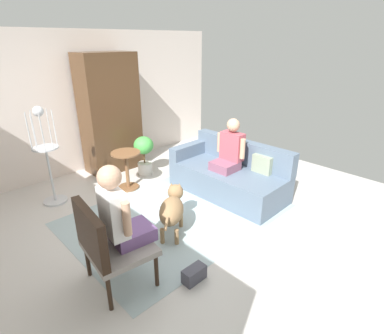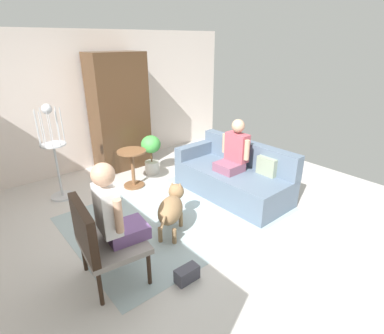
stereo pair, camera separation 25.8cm
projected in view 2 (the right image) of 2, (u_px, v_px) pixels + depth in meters
The scene contains 13 objects.
ground_plane at pixel (179, 217), 4.43m from camera, with size 6.79×6.79×0.00m, color beige.
back_wall at pixel (92, 102), 5.82m from camera, with size 6.26×0.12×2.55m, color silver.
area_rug at pixel (178, 214), 4.51m from camera, with size 2.99×2.17×0.01m, color #9EB2B7.
couch at pixel (233, 176), 5.01m from camera, with size 0.94×1.91×0.84m.
armchair at pixel (100, 238), 3.05m from camera, with size 0.69×0.75×0.96m.
person_on_couch at pixel (235, 151), 4.79m from camera, with size 0.45×0.54×0.81m.
person_on_armchair at pixel (113, 210), 3.03m from camera, with size 0.51×0.50×0.87m.
round_end_table at pixel (133, 166), 5.22m from camera, with size 0.49×0.49×0.66m.
dog at pixel (171, 207), 3.96m from camera, with size 0.73×0.63×0.59m.
bird_cage_stand at pixel (55, 154), 4.71m from camera, with size 0.38×0.38×1.52m.
potted_plant at pixel (151, 151), 5.72m from camera, with size 0.36×0.36×0.74m.
armoire_cabinet at pixel (119, 113), 5.80m from camera, with size 1.02×0.56×2.18m, color #4C331E.
handbag at pixel (187, 274), 3.24m from camera, with size 0.26×0.13×0.16m, color #3F3F4C.
Camera 2 is at (-2.29, -3.04, 2.39)m, focal length 28.59 mm.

